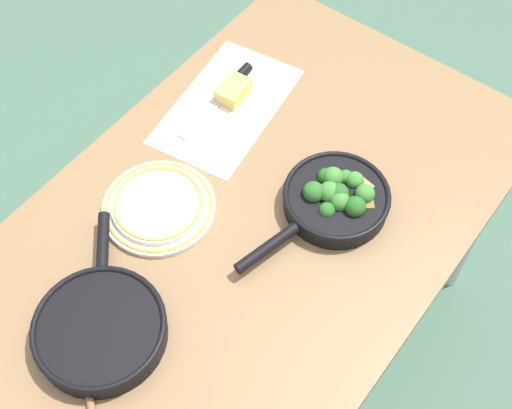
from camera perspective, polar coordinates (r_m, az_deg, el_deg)
The scene contains 9 objects.
ground_plane at distance 2.20m, azimuth -0.00°, elevation -11.41°, with size 14.00×14.00×0.00m, color #476B56.
dining_table_red at distance 1.60m, azimuth -0.00°, elevation -2.17°, with size 1.25×0.81×0.76m.
skillet_broccoli at distance 1.51m, azimuth 6.39°, elevation 0.48°, with size 0.38×0.23×0.07m.
skillet_eggs at distance 1.39m, azimuth -12.34°, elevation -9.69°, with size 0.33×0.31×0.05m.
wooden_spoon at distance 1.36m, azimuth -13.04°, elevation -15.59°, with size 0.26×0.34×0.02m.
parchment_sheet at distance 1.70m, azimuth -2.35°, elevation 7.88°, with size 0.41×0.28×0.00m.
grater_knife at distance 1.72m, azimuth -2.41°, elevation 9.11°, with size 0.27×0.04×0.02m.
cheese_block at distance 1.71m, azimuth -1.83°, elevation 9.09°, with size 0.09×0.06×0.04m.
dinner_plate_stack at distance 1.53m, azimuth -7.81°, elevation -0.11°, with size 0.24×0.24×0.03m.
Camera 1 is at (0.66, 0.51, 2.04)m, focal length 50.00 mm.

